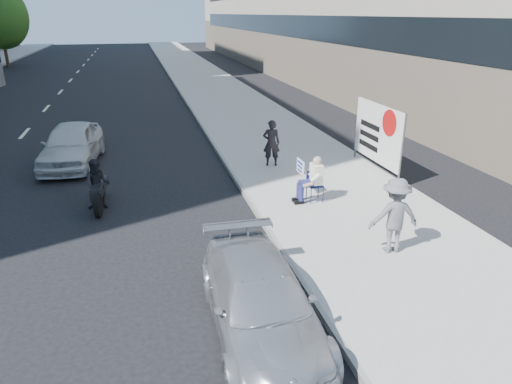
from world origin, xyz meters
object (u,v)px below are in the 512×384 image
object	(u,v)px
pedestrian_woman	(271,143)
parked_sedan	(260,301)
white_sedan_near	(72,144)
motorcycle	(98,187)
seated_protester	(311,177)
protest_banner	(378,133)
jogger	(394,216)

from	to	relation	value
pedestrian_woman	parked_sedan	distance (m)	8.70
pedestrian_woman	white_sedan_near	bearing A→B (deg)	-6.12
parked_sedan	motorcycle	world-z (taller)	motorcycle
seated_protester	protest_banner	world-z (taller)	protest_banner
parked_sedan	seated_protester	bearing A→B (deg)	61.69
parked_sedan	white_sedan_near	world-z (taller)	white_sedan_near
protest_banner	parked_sedan	distance (m)	9.17
pedestrian_woman	protest_banner	distance (m)	3.54
seated_protester	protest_banner	bearing A→B (deg)	33.77
seated_protester	jogger	xyz separation A→B (m)	(0.71, -3.16, 0.13)
pedestrian_woman	seated_protester	bearing A→B (deg)	105.85
pedestrian_woman	protest_banner	size ratio (longest dim) A/B	0.52
jogger	motorcycle	world-z (taller)	jogger
motorcycle	jogger	bearing A→B (deg)	-27.76
seated_protester	protest_banner	size ratio (longest dim) A/B	0.43
seated_protester	parked_sedan	size ratio (longest dim) A/B	0.32
motorcycle	parked_sedan	bearing A→B (deg)	-57.58
pedestrian_woman	motorcycle	bearing A→B (deg)	33.14
seated_protester	pedestrian_woman	world-z (taller)	pedestrian_woman
white_sedan_near	parked_sedan	bearing A→B (deg)	-63.21
jogger	protest_banner	bearing A→B (deg)	-107.59
seated_protester	motorcycle	size ratio (longest dim) A/B	0.64
white_sedan_near	protest_banner	bearing A→B (deg)	-14.39
parked_sedan	motorcycle	xyz separation A→B (m)	(-2.95, 6.25, 0.04)
pedestrian_woman	parked_sedan	xyz separation A→B (m)	(-2.63, -8.29, -0.35)
seated_protester	motorcycle	world-z (taller)	seated_protester
jogger	motorcycle	distance (m)	7.87
parked_sedan	white_sedan_near	bearing A→B (deg)	112.41
seated_protester	jogger	size ratio (longest dim) A/B	0.77
protest_banner	white_sedan_near	distance (m)	10.66
jogger	white_sedan_near	distance (m)	11.69
seated_protester	white_sedan_near	bearing A→B (deg)	140.30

